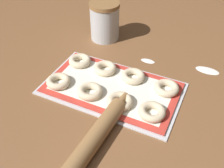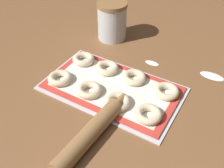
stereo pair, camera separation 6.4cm
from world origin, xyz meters
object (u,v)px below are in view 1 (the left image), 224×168
(bagel_front_far_right, at_px, (152,112))
(flour_canister, at_px, (105,21))
(bagel_front_mid_right, at_px, (120,101))
(bagel_back_mid_right, at_px, (133,76))
(bagel_back_far_right, at_px, (166,88))
(bagel_back_far_left, at_px, (80,61))
(bagel_back_mid_left, at_px, (105,68))
(bagel_front_far_left, at_px, (58,81))
(rolling_pin, at_px, (96,136))
(bagel_front_mid_left, at_px, (90,91))
(baking_tray, at_px, (112,88))

(bagel_front_far_right, bearing_deg, flour_canister, 133.24)
(bagel_front_mid_right, distance_m, bagel_back_mid_right, 0.14)
(bagel_back_far_right, bearing_deg, bagel_front_mid_right, -132.62)
(bagel_back_far_left, distance_m, bagel_back_mid_left, 0.11)
(bagel_back_mid_right, xyz_separation_m, flour_canister, (-0.23, 0.24, 0.06))
(bagel_back_mid_left, bearing_deg, bagel_back_mid_right, 0.69)
(bagel_back_far_left, height_order, bagel_back_far_right, same)
(bagel_front_mid_right, distance_m, bagel_back_far_right, 0.18)
(bagel_front_far_left, relative_size, bagel_front_mid_right, 1.00)
(bagel_back_far_left, relative_size, bagel_back_mid_left, 1.00)
(flour_canister, distance_m, rolling_pin, 0.59)
(flour_canister, bearing_deg, bagel_back_mid_left, -63.44)
(bagel_front_far_left, height_order, bagel_front_mid_right, same)
(bagel_back_mid_right, relative_size, bagel_back_far_right, 1.00)
(bagel_front_mid_right, distance_m, bagel_back_mid_left, 0.19)
(bagel_front_far_left, xyz_separation_m, bagel_front_mid_left, (0.13, 0.00, 0.00))
(bagel_front_mid_left, xyz_separation_m, bagel_back_mid_left, (-0.01, 0.14, 0.00))
(baking_tray, xyz_separation_m, bagel_back_far_left, (-0.17, 0.07, 0.02))
(bagel_front_far_left, distance_m, bagel_back_mid_left, 0.18)
(bagel_front_mid_right, distance_m, bagel_back_far_left, 0.27)
(flour_canister, relative_size, rolling_pin, 0.44)
(bagel_back_mid_left, bearing_deg, bagel_front_mid_right, -48.29)
(baking_tray, bearing_deg, rolling_pin, -75.65)
(bagel_front_mid_left, xyz_separation_m, flour_canister, (-0.13, 0.37, 0.06))
(bagel_back_mid_right, bearing_deg, bagel_back_mid_left, -179.31)
(bagel_back_mid_right, relative_size, rolling_pin, 0.22)
(bagel_front_mid_right, height_order, bagel_back_mid_left, same)
(bagel_front_mid_right, relative_size, rolling_pin, 0.22)
(bagel_back_far_left, height_order, bagel_back_mid_right, same)
(baking_tray, relative_size, bagel_back_far_right, 5.60)
(bagel_front_mid_right, height_order, bagel_back_far_left, same)
(bagel_front_far_right, relative_size, bagel_back_mid_left, 1.00)
(bagel_front_mid_left, distance_m, bagel_back_mid_right, 0.17)
(bagel_front_mid_right, distance_m, flour_canister, 0.45)
(bagel_back_far_left, relative_size, bagel_back_mid_right, 1.00)
(bagel_front_mid_left, height_order, bagel_back_mid_left, same)
(baking_tray, bearing_deg, bagel_front_far_right, -21.36)
(bagel_back_mid_left, bearing_deg, flour_canister, 116.56)
(bagel_front_far_right, height_order, bagel_back_far_left, same)
(bagel_front_mid_left, relative_size, rolling_pin, 0.22)
(baking_tray, relative_size, bagel_back_mid_left, 5.60)
(bagel_back_far_right, bearing_deg, baking_tray, -161.14)
(bagel_back_mid_right, bearing_deg, bagel_back_far_right, -4.71)
(rolling_pin, bearing_deg, bagel_back_mid_left, 112.14)
(baking_tray, relative_size, bagel_back_mid_right, 5.60)
(bagel_front_mid_right, bearing_deg, bagel_back_mid_left, 131.71)
(bagel_front_mid_left, xyz_separation_m, bagel_front_mid_right, (0.11, -0.00, 0.00))
(baking_tray, relative_size, bagel_front_far_left, 5.60)
(baking_tray, height_order, bagel_back_mid_right, bagel_back_mid_right)
(bagel_front_far_left, distance_m, rolling_pin, 0.28)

